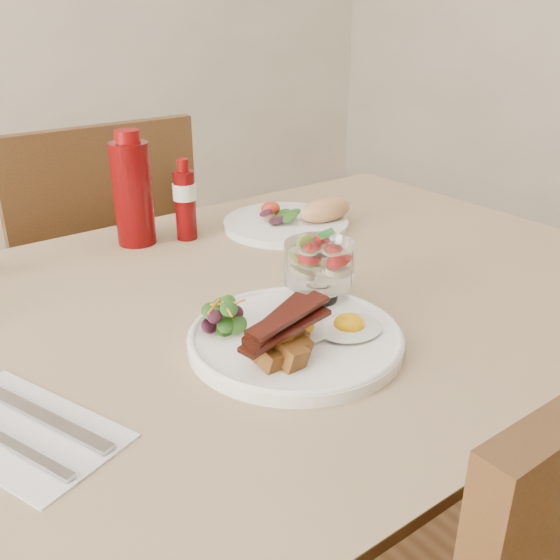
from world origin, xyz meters
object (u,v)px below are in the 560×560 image
at_px(table, 252,352).
at_px(chair_far, 99,288).
at_px(hot_sauce_bottle, 185,201).
at_px(fruit_cup, 319,263).
at_px(ketchup_bottle, 133,192).
at_px(second_plate, 295,219).
at_px(main_plate, 295,340).

xyz_separation_m(table, chair_far, (0.00, 0.66, -0.14)).
bearing_deg(hot_sauce_bottle, fruit_cup, -88.65).
bearing_deg(ketchup_bottle, fruit_cup, -77.08).
distance_m(table, chair_far, 0.68).
distance_m(fruit_cup, second_plate, 0.36).
distance_m(chair_far, second_plate, 0.57).
relative_size(second_plate, hot_sauce_bottle, 1.65).
distance_m(main_plate, hot_sauce_bottle, 0.45).
bearing_deg(second_plate, table, -139.37).
bearing_deg(fruit_cup, hot_sauce_bottle, 91.35).
relative_size(table, chair_far, 1.43).
distance_m(second_plate, ketchup_bottle, 0.32).
height_order(chair_far, second_plate, chair_far).
bearing_deg(chair_far, fruit_cup, -85.19).
height_order(main_plate, ketchup_bottle, ketchup_bottle).
distance_m(fruit_cup, ketchup_bottle, 0.42).
height_order(chair_far, main_plate, chair_far).
bearing_deg(hot_sauce_bottle, ketchup_bottle, 157.67).
bearing_deg(table, ketchup_bottle, 95.41).
bearing_deg(ketchup_bottle, chair_far, 84.75).
bearing_deg(table, main_plate, -101.00).
height_order(fruit_cup, second_plate, fruit_cup).
xyz_separation_m(chair_far, ketchup_bottle, (-0.03, -0.34, 0.32)).
xyz_separation_m(main_plate, fruit_cup, (0.09, 0.06, 0.06)).
relative_size(chair_far, hot_sauce_bottle, 6.15).
height_order(fruit_cup, hot_sauce_bottle, hot_sauce_bottle).
bearing_deg(chair_far, hot_sauce_bottle, -81.75).
xyz_separation_m(table, hot_sauce_bottle, (0.05, 0.29, 0.16)).
xyz_separation_m(ketchup_bottle, hot_sauce_bottle, (0.08, -0.03, -0.02)).
relative_size(fruit_cup, second_plate, 0.41).
bearing_deg(table, second_plate, 40.63).
distance_m(table, hot_sauce_bottle, 0.34).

